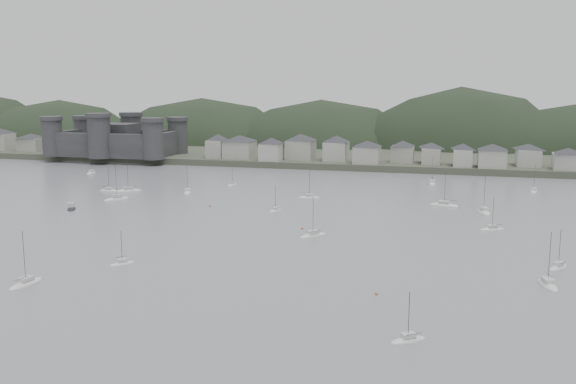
% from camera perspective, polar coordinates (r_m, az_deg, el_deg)
% --- Properties ---
extents(ground, '(900.00, 900.00, 0.00)m').
position_cam_1_polar(ground, '(129.48, -8.78, -8.03)').
color(ground, slate).
rests_on(ground, ground).
extents(far_shore_land, '(900.00, 250.00, 3.00)m').
position_cam_1_polar(far_shore_land, '(412.40, 8.02, 4.35)').
color(far_shore_land, '#383D2D').
rests_on(far_shore_land, ground).
extents(forested_ridge, '(851.55, 103.94, 102.57)m').
position_cam_1_polar(forested_ridge, '(387.97, 8.21, 2.12)').
color(forested_ridge, black).
rests_on(forested_ridge, ground).
extents(castle, '(66.00, 43.00, 20.00)m').
position_cam_1_polar(castle, '(339.69, -15.15, 4.59)').
color(castle, '#303032').
rests_on(castle, far_shore_land).
extents(waterfront_town, '(451.48, 28.46, 12.92)m').
position_cam_1_polar(waterfront_town, '(297.45, 15.05, 3.47)').
color(waterfront_town, '#9A998C').
rests_on(waterfront_town, far_shore_land).
extents(sailboat_lead, '(7.37, 5.16, 9.72)m').
position_cam_1_polar(sailboat_lead, '(181.39, 17.83, -3.20)').
color(sailboat_lead, silver).
rests_on(sailboat_lead, ground).
extents(moored_fleet, '(222.77, 167.62, 13.50)m').
position_cam_1_polar(moored_fleet, '(194.72, 1.98, -1.87)').
color(moored_fleet, silver).
rests_on(moored_fleet, ground).
extents(motor_launch_far, '(5.55, 7.39, 3.70)m').
position_cam_1_polar(motor_launch_far, '(211.98, -18.84, -1.40)').
color(motor_launch_far, black).
rests_on(motor_launch_far, ground).
extents(mooring_buoys, '(112.32, 93.52, 0.70)m').
position_cam_1_polar(mooring_buoys, '(173.29, 8.40, -3.43)').
color(mooring_buoys, '#B65B3C').
rests_on(mooring_buoys, ground).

